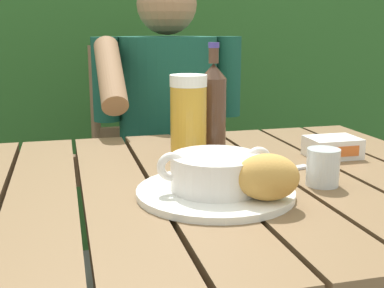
{
  "coord_description": "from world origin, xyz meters",
  "views": [
    {
      "loc": [
        -0.21,
        -0.88,
        1.01
      ],
      "look_at": [
        0.02,
        0.0,
        0.79
      ],
      "focal_mm": 46.51,
      "sensor_mm": 36.0,
      "label": 1
    }
  ],
  "objects": [
    {
      "name": "soup_bowl",
      "position": [
        0.03,
        -0.1,
        0.77
      ],
      "size": [
        0.21,
        0.16,
        0.07
      ],
      "color": "white",
      "rests_on": "serving_plate"
    },
    {
      "name": "beer_bottle",
      "position": [
        0.11,
        0.18,
        0.83
      ],
      "size": [
        0.06,
        0.06,
        0.25
      ],
      "color": "#4F3424",
      "rests_on": "dining_table"
    },
    {
      "name": "chair_near_diner",
      "position": [
        0.12,
        0.86,
        0.47
      ],
      "size": [
        0.47,
        0.41,
        0.95
      ],
      "color": "brown",
      "rests_on": "ground_plane"
    },
    {
      "name": "person_eating",
      "position": [
        0.11,
        0.66,
        0.7
      ],
      "size": [
        0.48,
        0.47,
        1.19
      ],
      "color": "#184F3D",
      "rests_on": "ground_plane"
    },
    {
      "name": "butter_tub",
      "position": [
        0.37,
        0.09,
        0.75
      ],
      "size": [
        0.11,
        0.09,
        0.04
      ],
      "color": "white",
      "rests_on": "dining_table"
    },
    {
      "name": "table_knife",
      "position": [
        0.17,
        -0.0,
        0.73
      ],
      "size": [
        0.17,
        0.06,
        0.01
      ],
      "color": "silver",
      "rests_on": "dining_table"
    },
    {
      "name": "diner_bowl",
      "position": [
        0.12,
        0.33,
        0.75
      ],
      "size": [
        0.13,
        0.13,
        0.06
      ],
      "color": "white",
      "rests_on": "dining_table"
    },
    {
      "name": "serving_plate",
      "position": [
        0.03,
        -0.1,
        0.73
      ],
      "size": [
        0.28,
        0.28,
        0.01
      ],
      "color": "white",
      "rests_on": "dining_table"
    },
    {
      "name": "dining_table",
      "position": [
        -0.0,
        0.0,
        0.63
      ],
      "size": [
        1.17,
        0.85,
        0.72
      ],
      "color": "brown",
      "rests_on": "ground_plane"
    },
    {
      "name": "beer_glass",
      "position": [
        0.04,
        0.14,
        0.82
      ],
      "size": [
        0.08,
        0.08,
        0.19
      ],
      "color": "gold",
      "rests_on": "dining_table"
    },
    {
      "name": "water_glass_small",
      "position": [
        0.24,
        -0.09,
        0.76
      ],
      "size": [
        0.06,
        0.06,
        0.07
      ],
      "color": "silver",
      "rests_on": "dining_table"
    },
    {
      "name": "hedge_backdrop",
      "position": [
        -0.0,
        1.65,
        1.01
      ],
      "size": [
        2.96,
        0.93,
        2.13
      ],
      "color": "#2B5D25",
      "rests_on": "ground_plane"
    },
    {
      "name": "bread_roll",
      "position": [
        0.1,
        -0.17,
        0.77
      ],
      "size": [
        0.12,
        0.1,
        0.08
      ],
      "color": "gold",
      "rests_on": "serving_plate"
    }
  ]
}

